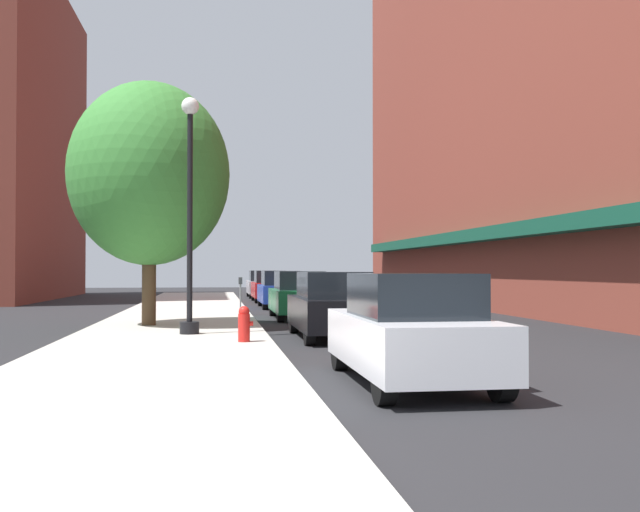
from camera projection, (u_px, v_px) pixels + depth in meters
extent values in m
plane|color=#232326|center=(300.00, 319.00, 24.51)|extent=(90.00, 90.00, 0.00)
cube|color=#B7B2A8|center=(183.00, 317.00, 24.91)|extent=(4.80, 50.00, 0.12)
cube|color=#144C38|center=(470.00, 236.00, 29.64)|extent=(0.90, 34.00, 0.50)
cube|color=brown|center=(5.00, 140.00, 41.28)|extent=(6.00, 18.00, 18.55)
cylinder|color=black|center=(189.00, 328.00, 17.62)|extent=(0.48, 0.48, 0.30)
cylinder|color=black|center=(190.00, 217.00, 17.68)|extent=(0.14, 0.14, 5.20)
sphere|color=silver|center=(190.00, 106.00, 17.73)|extent=(0.44, 0.44, 0.44)
cylinder|color=red|center=(244.00, 328.00, 15.70)|extent=(0.26, 0.26, 0.62)
sphere|color=red|center=(244.00, 311.00, 15.71)|extent=(0.24, 0.24, 0.24)
cylinder|color=red|center=(250.00, 324.00, 15.72)|extent=(0.12, 0.10, 0.10)
cylinder|color=slate|center=(240.00, 298.00, 26.59)|extent=(0.06, 0.06, 1.05)
cube|color=#33383D|center=(240.00, 281.00, 26.60)|extent=(0.14, 0.09, 0.26)
cylinder|color=#4C3823|center=(149.00, 279.00, 20.42)|extent=(0.40, 0.40, 2.64)
ellipsoid|color=#387F33|center=(149.00, 174.00, 20.48)|extent=(4.60, 4.60, 5.29)
cylinder|color=black|center=(340.00, 351.00, 12.13)|extent=(0.22, 0.64, 0.64)
cylinder|color=black|center=(428.00, 350.00, 12.36)|extent=(0.22, 0.64, 0.64)
cylinder|color=black|center=(384.00, 380.00, 8.97)|extent=(0.22, 0.64, 0.64)
cylinder|color=black|center=(502.00, 377.00, 9.20)|extent=(0.22, 0.64, 0.64)
cube|color=silver|center=(410.00, 341.00, 10.67)|extent=(1.80, 4.30, 0.76)
cube|color=black|center=(412.00, 295.00, 10.54)|extent=(1.56, 2.20, 0.64)
cylinder|color=black|center=(294.00, 321.00, 19.19)|extent=(0.22, 0.64, 0.64)
cylinder|color=black|center=(351.00, 321.00, 19.42)|extent=(0.22, 0.64, 0.64)
cylinder|color=black|center=(310.00, 331.00, 16.02)|extent=(0.22, 0.64, 0.64)
cylinder|color=black|center=(377.00, 331.00, 16.25)|extent=(0.22, 0.64, 0.64)
cube|color=black|center=(332.00, 313.00, 17.73)|extent=(1.80, 4.30, 0.76)
cube|color=black|center=(333.00, 285.00, 17.59)|extent=(1.56, 2.20, 0.64)
cylinder|color=black|center=(273.00, 307.00, 26.26)|extent=(0.22, 0.64, 0.64)
cylinder|color=black|center=(314.00, 307.00, 26.48)|extent=(0.22, 0.64, 0.64)
cylinder|color=black|center=(281.00, 312.00, 23.09)|extent=(0.22, 0.64, 0.64)
cylinder|color=black|center=(328.00, 312.00, 23.32)|extent=(0.22, 0.64, 0.64)
cube|color=#196638|center=(299.00, 300.00, 24.79)|extent=(1.80, 4.30, 0.76)
cube|color=black|center=(299.00, 280.00, 24.66)|extent=(1.56, 2.20, 0.64)
cylinder|color=black|center=(260.00, 299.00, 33.38)|extent=(0.22, 0.64, 0.64)
cylinder|color=black|center=(293.00, 299.00, 33.61)|extent=(0.22, 0.64, 0.64)
cylinder|color=black|center=(265.00, 302.00, 30.21)|extent=(0.22, 0.64, 0.64)
cylinder|color=black|center=(301.00, 302.00, 30.44)|extent=(0.22, 0.64, 0.64)
cube|color=#1E389E|center=(280.00, 294.00, 31.92)|extent=(1.80, 4.30, 0.76)
cube|color=black|center=(280.00, 278.00, 31.78)|extent=(1.56, 2.20, 0.64)
cylinder|color=black|center=(253.00, 295.00, 39.28)|extent=(0.22, 0.64, 0.64)
cylinder|color=black|center=(282.00, 295.00, 39.50)|extent=(0.22, 0.64, 0.64)
cylinder|color=black|center=(257.00, 297.00, 36.11)|extent=(0.22, 0.64, 0.64)
cylinder|color=black|center=(287.00, 297.00, 36.34)|extent=(0.22, 0.64, 0.64)
cube|color=red|center=(270.00, 290.00, 37.81)|extent=(1.80, 4.30, 0.76)
cube|color=black|center=(270.00, 277.00, 37.68)|extent=(1.56, 2.20, 0.64)
cylinder|color=black|center=(248.00, 292.00, 45.14)|extent=(0.22, 0.64, 0.64)
cylinder|color=black|center=(273.00, 291.00, 45.36)|extent=(0.22, 0.64, 0.64)
cylinder|color=black|center=(251.00, 293.00, 41.97)|extent=(0.22, 0.64, 0.64)
cylinder|color=black|center=(277.00, 293.00, 42.20)|extent=(0.22, 0.64, 0.64)
cube|color=#B2B2BA|center=(262.00, 287.00, 43.67)|extent=(1.80, 4.30, 0.76)
cube|color=black|center=(263.00, 276.00, 43.54)|extent=(1.56, 2.20, 0.64)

